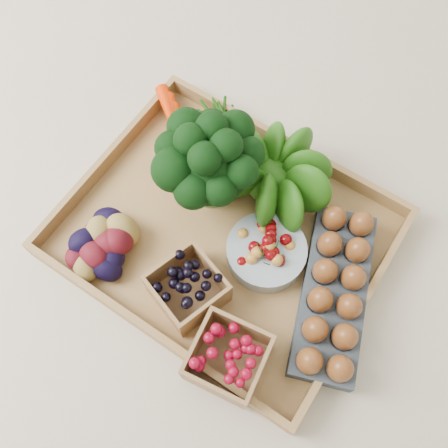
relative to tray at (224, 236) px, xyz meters
The scene contains 10 objects.
ground 0.01m from the tray, ahead, with size 4.00×4.00×0.00m, color beige.
tray is the anchor object (origin of this frame).
carrots 0.21m from the tray, 149.17° to the left, with size 0.18×0.13×0.04m, color #E82D00, non-canonical shape.
lettuce 0.15m from the tray, 80.35° to the left, with size 0.14×0.14×0.14m, color #1D580D.
broccoli 0.12m from the tray, 140.74° to the left, with size 0.19×0.19×0.15m, color black, non-canonical shape.
cherry_bowl 0.09m from the tray, ahead, with size 0.14×0.14×0.04m, color #8C9EA5.
egg_carton 0.22m from the tray, ahead, with size 0.11×0.30×0.04m, color #3B434C.
potatoes 0.23m from the tray, 138.16° to the right, with size 0.14×0.14×0.08m, color #470B13, non-canonical shape.
punnet_blackberry 0.14m from the tray, 84.41° to the right, with size 0.11×0.11×0.07m, color black.
punnet_raspberry 0.23m from the tray, 54.86° to the right, with size 0.11×0.11×0.08m, color maroon.
Camera 1 is at (0.20, -0.30, 0.86)m, focal length 40.00 mm.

